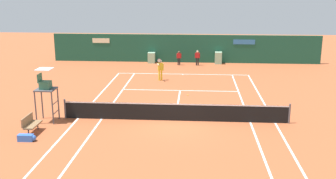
{
  "coord_description": "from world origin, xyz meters",
  "views": [
    {
      "loc": [
        1.09,
        -20.39,
        7.03
      ],
      "look_at": [
        -0.63,
        3.54,
        0.8
      ],
      "focal_mm": 42.88,
      "sensor_mm": 36.0,
      "label": 1
    }
  ],
  "objects_px": {
    "tennis_ball_by_sideline": "(188,95)",
    "umpire_chair": "(45,87)",
    "equipment_bag": "(28,138)",
    "tennis_ball_near_service_line": "(184,108)",
    "player_on_baseline": "(160,68)",
    "player_bench": "(31,123)",
    "ball_kid_left_post": "(179,57)",
    "ball_kid_centre_post": "(197,57)"
  },
  "relations": [
    {
      "from": "tennis_ball_by_sideline",
      "to": "umpire_chair",
      "type": "bearing_deg",
      "value": -142.1
    },
    {
      "from": "equipment_bag",
      "to": "tennis_ball_near_service_line",
      "type": "relative_size",
      "value": 12.46
    },
    {
      "from": "umpire_chair",
      "to": "equipment_bag",
      "type": "distance_m",
      "value": 3.32
    },
    {
      "from": "player_on_baseline",
      "to": "equipment_bag",
      "type": "bearing_deg",
      "value": 49.42
    },
    {
      "from": "player_bench",
      "to": "ball_kid_left_post",
      "type": "distance_m",
      "value": 19.01
    },
    {
      "from": "umpire_chair",
      "to": "tennis_ball_near_service_line",
      "type": "height_order",
      "value": "umpire_chair"
    },
    {
      "from": "umpire_chair",
      "to": "ball_kid_centre_post",
      "type": "xyz_separation_m",
      "value": [
        7.95,
        16.11,
        -1.1
      ]
    },
    {
      "from": "ball_kid_centre_post",
      "to": "tennis_ball_near_service_line",
      "type": "relative_size",
      "value": 19.96
    },
    {
      "from": "tennis_ball_by_sideline",
      "to": "tennis_ball_near_service_line",
      "type": "bearing_deg",
      "value": -93.48
    },
    {
      "from": "tennis_ball_by_sideline",
      "to": "player_bench",
      "type": "bearing_deg",
      "value": -135.14
    },
    {
      "from": "ball_kid_left_post",
      "to": "tennis_ball_near_service_line",
      "type": "xyz_separation_m",
      "value": [
        0.88,
        -13.29,
        -0.71
      ]
    },
    {
      "from": "equipment_bag",
      "to": "tennis_ball_by_sideline",
      "type": "xyz_separation_m",
      "value": [
        7.26,
        8.55,
        -0.13
      ]
    },
    {
      "from": "umpire_chair",
      "to": "player_on_baseline",
      "type": "relative_size",
      "value": 1.59
    },
    {
      "from": "ball_kid_centre_post",
      "to": "tennis_ball_by_sideline",
      "type": "relative_size",
      "value": 19.96
    },
    {
      "from": "player_on_baseline",
      "to": "tennis_ball_by_sideline",
      "type": "xyz_separation_m",
      "value": [
        2.2,
        -4.21,
        -0.91
      ]
    },
    {
      "from": "player_on_baseline",
      "to": "player_bench",
      "type": "bearing_deg",
      "value": 46.59
    },
    {
      "from": "tennis_ball_by_sideline",
      "to": "player_on_baseline",
      "type": "bearing_deg",
      "value": 117.52
    },
    {
      "from": "equipment_bag",
      "to": "tennis_ball_by_sideline",
      "type": "distance_m",
      "value": 11.21
    },
    {
      "from": "equipment_bag",
      "to": "player_on_baseline",
      "type": "xyz_separation_m",
      "value": [
        5.06,
        12.76,
        0.79
      ]
    },
    {
      "from": "tennis_ball_near_service_line",
      "to": "ball_kid_left_post",
      "type": "bearing_deg",
      "value": 93.8
    },
    {
      "from": "ball_kid_left_post",
      "to": "tennis_ball_by_sideline",
      "type": "relative_size",
      "value": 18.91
    },
    {
      "from": "ball_kid_left_post",
      "to": "tennis_ball_near_service_line",
      "type": "bearing_deg",
      "value": 87.38
    },
    {
      "from": "umpire_chair",
      "to": "tennis_ball_by_sideline",
      "type": "bearing_deg",
      "value": 127.9
    },
    {
      "from": "umpire_chair",
      "to": "tennis_ball_near_service_line",
      "type": "xyz_separation_m",
      "value": [
        7.16,
        2.82,
        -1.85
      ]
    },
    {
      "from": "equipment_bag",
      "to": "umpire_chair",
      "type": "bearing_deg",
      "value": 91.55
    },
    {
      "from": "umpire_chair",
      "to": "ball_kid_left_post",
      "type": "height_order",
      "value": "umpire_chair"
    },
    {
      "from": "equipment_bag",
      "to": "ball_kid_left_post",
      "type": "relative_size",
      "value": 0.66
    },
    {
      "from": "player_on_baseline",
      "to": "tennis_ball_near_service_line",
      "type": "distance_m",
      "value": 7.45
    },
    {
      "from": "ball_kid_centre_post",
      "to": "tennis_ball_by_sideline",
      "type": "bearing_deg",
      "value": 81.65
    },
    {
      "from": "player_bench",
      "to": "equipment_bag",
      "type": "height_order",
      "value": "player_bench"
    },
    {
      "from": "umpire_chair",
      "to": "ball_kid_centre_post",
      "type": "height_order",
      "value": "umpire_chair"
    },
    {
      "from": "tennis_ball_by_sideline",
      "to": "equipment_bag",
      "type": "bearing_deg",
      "value": -130.33
    },
    {
      "from": "umpire_chair",
      "to": "player_bench",
      "type": "xyz_separation_m",
      "value": [
        -0.18,
        -1.77,
        -1.37
      ]
    },
    {
      "from": "ball_kid_centre_post",
      "to": "tennis_ball_near_service_line",
      "type": "distance_m",
      "value": 13.34
    },
    {
      "from": "equipment_bag",
      "to": "ball_kid_left_post",
      "type": "height_order",
      "value": "ball_kid_left_post"
    },
    {
      "from": "player_on_baseline",
      "to": "ball_kid_centre_post",
      "type": "distance_m",
      "value": 6.8
    },
    {
      "from": "equipment_bag",
      "to": "ball_kid_centre_post",
      "type": "bearing_deg",
      "value": 67.44
    },
    {
      "from": "player_on_baseline",
      "to": "tennis_ball_near_service_line",
      "type": "xyz_separation_m",
      "value": [
        2.02,
        -7.11,
        -0.91
      ]
    },
    {
      "from": "equipment_bag",
      "to": "tennis_ball_by_sideline",
      "type": "bearing_deg",
      "value": 49.67
    },
    {
      "from": "umpire_chair",
      "to": "equipment_bag",
      "type": "relative_size",
      "value": 3.38
    },
    {
      "from": "equipment_bag",
      "to": "ball_kid_left_post",
      "type": "xyz_separation_m",
      "value": [
        6.2,
        18.95,
        0.58
      ]
    },
    {
      "from": "equipment_bag",
      "to": "tennis_ball_by_sideline",
      "type": "height_order",
      "value": "equipment_bag"
    }
  ]
}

